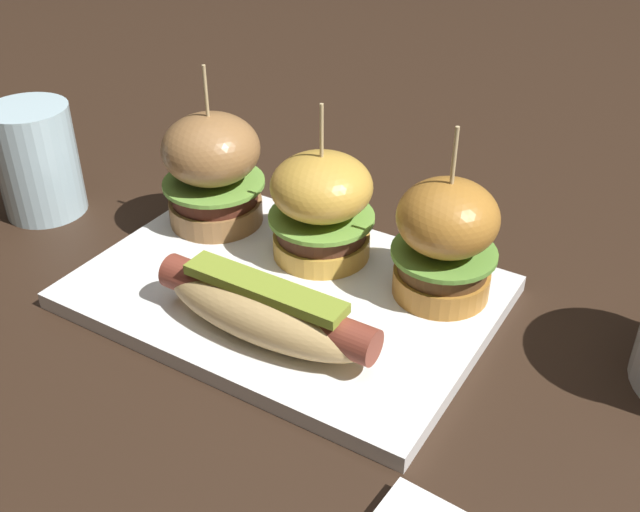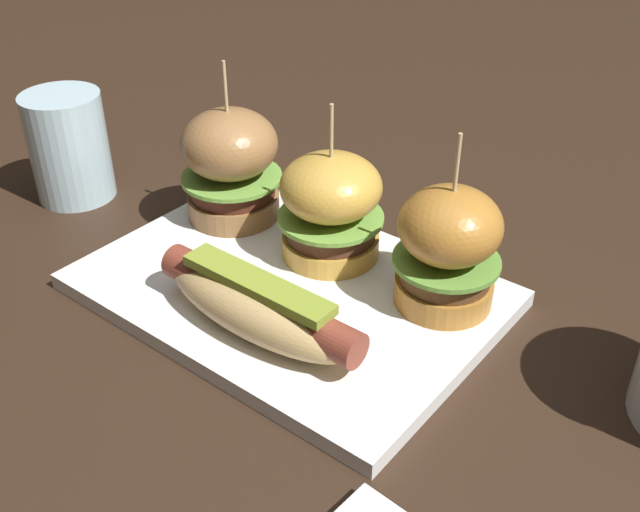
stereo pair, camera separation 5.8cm
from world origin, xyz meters
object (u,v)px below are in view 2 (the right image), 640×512
(slider_left, at_px, (231,164))
(water_glass, at_px, (67,148))
(hot_dog, at_px, (259,306))
(slider_right, at_px, (448,247))
(slider_center, at_px, (332,207))
(platter_main, at_px, (289,290))

(slider_left, xyz_separation_m, water_glass, (-0.17, -0.06, -0.01))
(hot_dog, height_order, water_glass, water_glass)
(slider_right, relative_size, water_glass, 1.33)
(slider_center, xyz_separation_m, slider_right, (0.11, 0.00, 0.00))
(water_glass, bearing_deg, slider_right, 8.54)
(slider_center, bearing_deg, hot_dog, -79.60)
(hot_dog, relative_size, water_glass, 1.68)
(hot_dog, height_order, slider_left, slider_left)
(slider_right, bearing_deg, water_glass, -171.46)
(platter_main, relative_size, water_glass, 3.04)
(slider_center, bearing_deg, slider_right, 0.40)
(hot_dog, xyz_separation_m, slider_center, (-0.02, 0.12, 0.02))
(slider_center, xyz_separation_m, water_glass, (-0.29, -0.06, -0.01))
(platter_main, distance_m, hot_dog, 0.07)
(slider_left, distance_m, slider_center, 0.12)
(water_glass, bearing_deg, slider_left, 18.18)
(slider_center, bearing_deg, platter_main, -91.71)
(hot_dog, height_order, slider_right, slider_right)
(slider_right, height_order, water_glass, slider_right)
(platter_main, distance_m, water_glass, 0.29)
(platter_main, relative_size, slider_center, 2.38)
(platter_main, bearing_deg, slider_right, 26.99)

